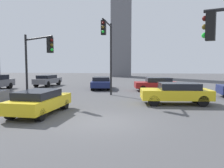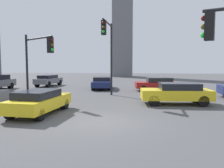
% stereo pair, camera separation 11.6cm
% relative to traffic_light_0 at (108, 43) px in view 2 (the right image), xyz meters
% --- Properties ---
extents(ground_plane, '(109.61, 109.61, 0.00)m').
position_rel_traffic_light_0_xyz_m(ground_plane, '(0.67, -7.55, -4.16)').
color(ground_plane, '#4C4C4F').
extents(traffic_light_0, '(0.45, 3.31, 5.86)m').
position_rel_traffic_light_0_xyz_m(traffic_light_0, '(0.00, 0.00, 0.00)').
color(traffic_light_0, black).
rests_on(traffic_light_0, ground_plane).
extents(traffic_light_1, '(2.94, 2.23, 4.74)m').
position_rel_traffic_light_0_xyz_m(traffic_light_1, '(-4.64, -2.10, -0.86)').
color(traffic_light_1, black).
rests_on(traffic_light_1, ground_plane).
extents(car_0, '(4.28, 2.23, 1.28)m').
position_rel_traffic_light_0_xyz_m(car_0, '(4.18, 4.68, -3.48)').
color(car_0, maroon).
rests_on(car_0, ground_plane).
extents(car_2, '(2.41, 4.64, 1.24)m').
position_rel_traffic_light_0_xyz_m(car_2, '(-1.40, 5.96, -3.49)').
color(car_2, navy).
rests_on(car_2, ground_plane).
extents(car_4, '(2.18, 4.24, 1.24)m').
position_rel_traffic_light_0_xyz_m(car_4, '(-2.77, -6.30, -3.49)').
color(car_4, yellow).
rests_on(car_4, ground_plane).
extents(car_5, '(4.45, 2.16, 1.37)m').
position_rel_traffic_light_0_xyz_m(car_5, '(4.73, -2.60, -3.42)').
color(car_5, yellow).
rests_on(car_5, ground_plane).
extents(car_7, '(2.12, 4.29, 1.30)m').
position_rel_traffic_light_0_xyz_m(car_7, '(-8.10, 8.23, -3.44)').
color(car_7, slate).
rests_on(car_7, ground_plane).
extents(skyline_tower, '(4.05, 4.05, 24.52)m').
position_rel_traffic_light_0_xyz_m(skyline_tower, '(-0.82, 30.30, 8.10)').
color(skyline_tower, slate).
rests_on(skyline_tower, ground_plane).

